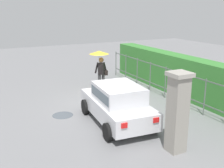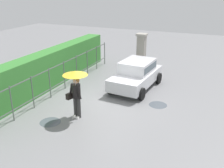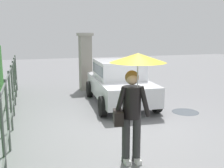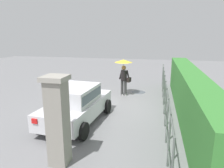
# 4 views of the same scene
# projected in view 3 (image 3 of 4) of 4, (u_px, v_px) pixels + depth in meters

# --- Properties ---
(ground_plane) EXTENTS (40.00, 40.00, 0.00)m
(ground_plane) POSITION_uv_depth(u_px,v_px,m) (124.00, 123.00, 7.10)
(ground_plane) COLOR slate
(car) EXTENTS (3.85, 2.11, 1.48)m
(car) POSITION_uv_depth(u_px,v_px,m) (119.00, 80.00, 8.95)
(car) COLOR silver
(car) RESTS_ON ground
(pedestrian) EXTENTS (0.99, 0.99, 2.04)m
(pedestrian) POSITION_uv_depth(u_px,v_px,m) (134.00, 85.00, 4.62)
(pedestrian) COLOR #333333
(pedestrian) RESTS_ON ground
(gate_pillar) EXTENTS (0.60, 0.60, 2.42)m
(gate_pillar) POSITION_uv_depth(u_px,v_px,m) (85.00, 61.00, 11.13)
(gate_pillar) COLOR gray
(gate_pillar) RESTS_ON ground
(fence_section) EXTENTS (10.04, 0.05, 1.50)m
(fence_section) POSITION_uv_depth(u_px,v_px,m) (10.00, 98.00, 6.39)
(fence_section) COLOR #59605B
(fence_section) RESTS_ON ground
(puddle_near) EXTENTS (0.82, 0.82, 0.00)m
(puddle_near) POSITION_uv_depth(u_px,v_px,m) (185.00, 112.00, 8.08)
(puddle_near) COLOR #4C545B
(puddle_near) RESTS_ON ground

